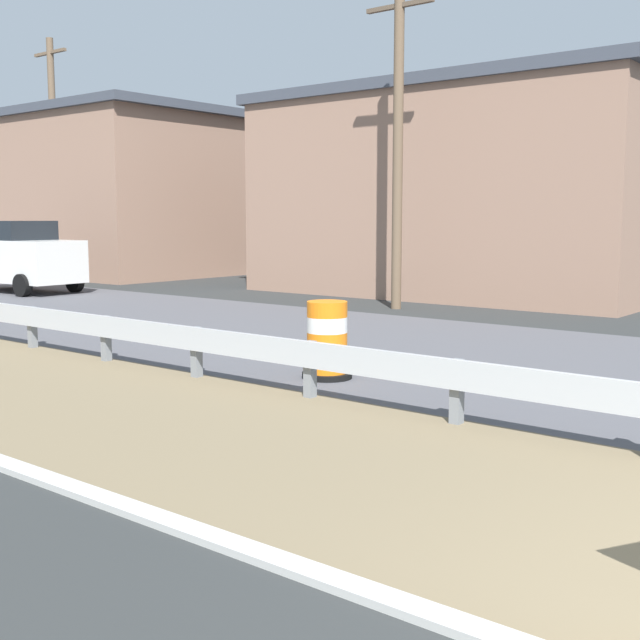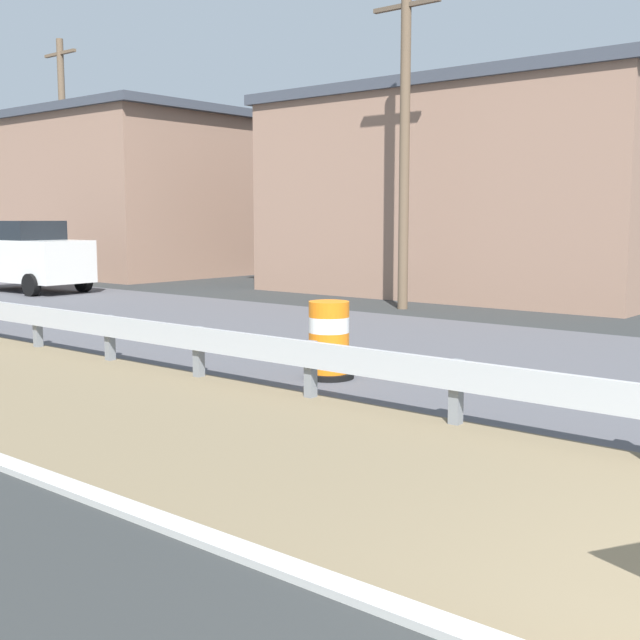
% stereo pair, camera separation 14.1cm
% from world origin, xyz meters
% --- Properties ---
extents(traffic_barrel_nearest, '(0.69, 0.69, 1.06)m').
position_xyz_m(traffic_barrel_nearest, '(3.62, 6.40, 0.48)').
color(traffic_barrel_nearest, orange).
rests_on(traffic_barrel_nearest, ground).
extents(car_trailing_near_lane, '(2.07, 4.09, 2.10)m').
position_xyz_m(car_trailing_near_lane, '(8.12, 21.47, 1.05)').
color(car_trailing_near_lane, silver).
rests_on(car_trailing_near_lane, ground).
extents(roadside_shop_near, '(6.46, 11.70, 5.82)m').
position_xyz_m(roadside_shop_near, '(15.92, 11.15, 2.92)').
color(roadside_shop_near, '#93705B').
rests_on(roadside_shop_near, ground).
extents(roadside_shop_far, '(8.51, 15.11, 6.19)m').
position_xyz_m(roadside_shop_far, '(15.51, 28.45, 3.10)').
color(roadside_shop_far, '#93705B').
rests_on(roadside_shop_far, ground).
extents(utility_pole_near, '(0.24, 1.80, 7.55)m').
position_xyz_m(utility_pole_near, '(11.32, 10.34, 3.93)').
color(utility_pole_near, brown).
rests_on(utility_pole_near, ground).
extents(utility_pole_mid, '(0.24, 1.80, 8.44)m').
position_xyz_m(utility_pole_mid, '(11.93, 25.33, 4.38)').
color(utility_pole_mid, brown).
rests_on(utility_pole_mid, ground).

